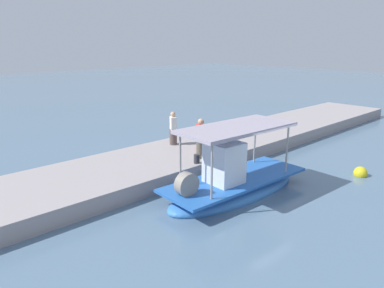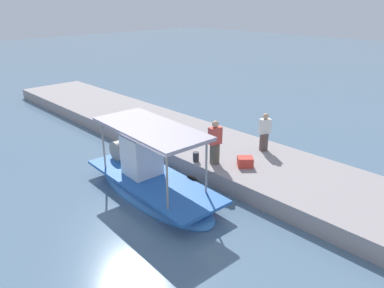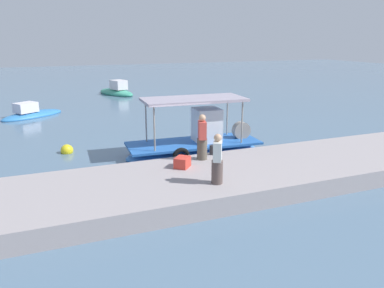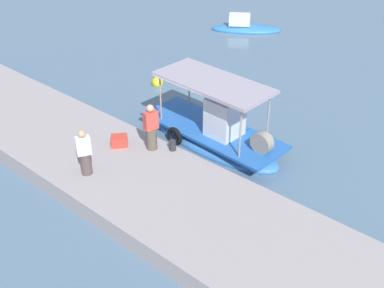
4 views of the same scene
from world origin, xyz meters
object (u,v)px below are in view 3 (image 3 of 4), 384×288
at_px(fisherman_near_bollard, 202,139).
at_px(fisherman_by_crate, 217,161).
at_px(main_fishing_boat, 196,145).
at_px(marker_buoy, 67,150).
at_px(moored_boat_near, 32,114).
at_px(cargo_crate, 182,162).
at_px(moored_boat_mid, 117,92).
at_px(mooring_bollard, 213,150).

relative_size(fisherman_near_bollard, fisherman_by_crate, 1.07).
xyz_separation_m(main_fishing_boat, marker_buoy, (-5.35, 2.43, -0.34)).
bearing_deg(moored_boat_near, main_fishing_boat, -59.99).
distance_m(marker_buoy, moored_boat_near, 9.62).
bearing_deg(cargo_crate, fisherman_by_crate, -75.42).
height_order(main_fishing_boat, fisherman_by_crate, main_fishing_boat).
bearing_deg(fisherman_near_bollard, moored_boat_mid, 87.13).
height_order(mooring_bollard, marker_buoy, mooring_bollard).
xyz_separation_m(main_fishing_boat, fisherman_by_crate, (-1.33, -4.95, 0.91)).
bearing_deg(marker_buoy, fisherman_near_bollard, -47.24).
bearing_deg(moored_boat_mid, fisherman_near_bollard, -92.87).
bearing_deg(moored_boat_mid, main_fishing_boat, -90.98).
relative_size(cargo_crate, moored_boat_near, 0.13).
bearing_deg(marker_buoy, moored_boat_mid, 72.09).
bearing_deg(moored_boat_near, marker_buoy, -80.80).
relative_size(fisherman_by_crate, mooring_bollard, 4.27).
relative_size(main_fishing_boat, cargo_crate, 10.96).
xyz_separation_m(main_fishing_boat, moored_boat_near, (-6.89, 11.93, -0.30)).
xyz_separation_m(main_fishing_boat, cargo_crate, (-1.80, -3.11, 0.37)).
bearing_deg(cargo_crate, fisherman_near_bollard, 30.77).
bearing_deg(mooring_bollard, moored_boat_near, 115.59).
bearing_deg(cargo_crate, mooring_bollard, 31.49).
height_order(mooring_bollard, moored_boat_mid, moored_boat_mid).
bearing_deg(moored_boat_mid, mooring_bollard, -91.31).
distance_m(moored_boat_near, moored_boat_mid, 10.86).
relative_size(cargo_crate, marker_buoy, 1.01).
bearing_deg(marker_buoy, fisherman_by_crate, -61.39).
xyz_separation_m(main_fishing_boat, moored_boat_mid, (0.34, 20.03, -0.19)).
bearing_deg(cargo_crate, moored_boat_mid, 84.71).
height_order(fisherman_near_bollard, moored_boat_near, fisherman_near_bollard).
bearing_deg(moored_boat_mid, cargo_crate, -95.29).
xyz_separation_m(fisherman_by_crate, cargo_crate, (-0.48, 1.84, -0.54)).
height_order(cargo_crate, moored_boat_near, cargo_crate).
xyz_separation_m(cargo_crate, moored_boat_near, (-5.08, 15.04, -0.67)).
distance_m(main_fishing_boat, moored_boat_mid, 20.04).
bearing_deg(fisherman_by_crate, marker_buoy, 118.61).
bearing_deg(marker_buoy, moored_boat_near, 99.20).
height_order(fisherman_near_bollard, mooring_bollard, fisherman_near_bollard).
height_order(marker_buoy, moored_boat_near, moored_boat_near).
xyz_separation_m(fisherman_by_crate, moored_boat_near, (-5.56, 16.87, -1.21)).
bearing_deg(fisherman_by_crate, moored_boat_near, 108.24).
xyz_separation_m(moored_boat_near, moored_boat_mid, (7.23, 8.11, 0.11)).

